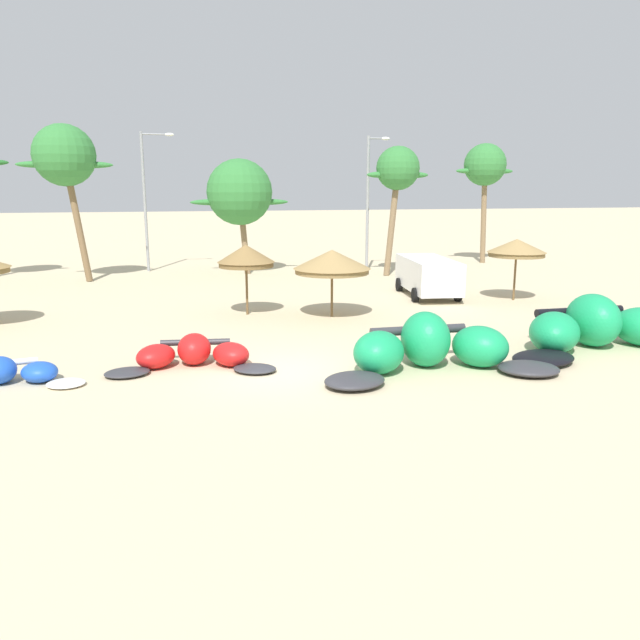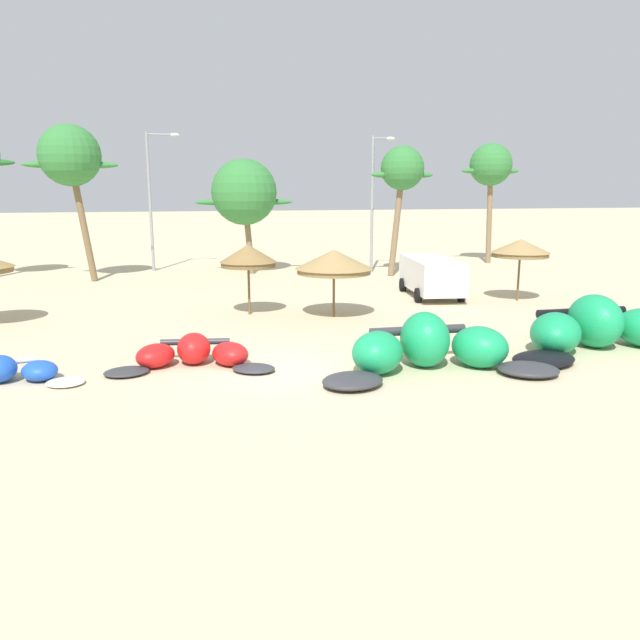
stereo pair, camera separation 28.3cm
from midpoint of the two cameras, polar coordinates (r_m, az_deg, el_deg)
The scene contains 14 objects.
ground_plane at distance 17.91m, azimuth -3.37°, elevation -4.70°, with size 260.00×260.00×0.00m, color beige.
kite_left_of_center at distance 18.61m, azimuth -11.21°, elevation -3.12°, with size 5.04×2.67×0.93m.
kite_center at distance 18.11m, azimuth 10.50°, elevation -2.65°, with size 7.20×3.35×1.63m.
kite_right_of_center at distance 22.05m, azimuth 24.96°, elevation -0.83°, with size 8.11×3.78×1.75m.
beach_umbrella_middle at distance 25.61m, azimuth -6.33°, elevation 5.92°, with size 2.36×2.36×2.91m.
beach_umbrella_near_palms at distance 24.95m, azimuth 1.62°, elevation 5.42°, with size 3.14×3.14×2.75m.
beach_umbrella_outermost at distance 30.17m, azimuth 18.27°, elevation 6.33°, with size 2.69×2.69×2.87m.
parked_van at distance 30.58m, azimuth 10.43°, elevation 4.22°, with size 2.78×5.35×1.84m.
palm_left_of_gap at distance 37.20m, azimuth -21.87°, elevation 13.78°, with size 4.99×3.32×8.57m.
palm_center_left at distance 38.18m, azimuth -6.80°, elevation 11.59°, with size 5.91×3.94×6.92m.
palm_center_right at distance 37.47m, azimuth 7.82°, elevation 13.48°, with size 3.83×2.55×7.60m.
palm_right_of_gap at distance 45.06m, azimuth 15.66°, elevation 13.48°, with size 4.30×2.86×8.19m.
lamppost_west_center at distance 40.58m, azimuth -14.99°, elevation 11.20°, with size 2.06×0.24×8.55m.
lamppost_east_center at distance 38.62m, azimuth 5.22°, elevation 11.21°, with size 1.46×0.24×8.25m.
Camera 2 is at (-2.82, -16.92, 5.15)m, focal length 34.67 mm.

